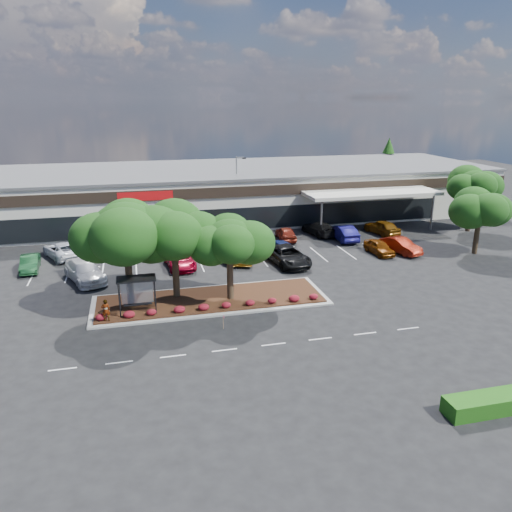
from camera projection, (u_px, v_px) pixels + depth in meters
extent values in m
plane|color=black|center=(247.00, 320.00, 35.52)|extent=(160.00, 160.00, 0.00)
cube|color=silver|center=(190.00, 193.00, 66.06)|extent=(80.00, 20.00, 6.00)
cube|color=#545457|center=(189.00, 170.00, 65.12)|extent=(80.40, 20.40, 0.30)
cube|color=black|center=(200.00, 194.00, 56.22)|extent=(80.00, 0.25, 1.20)
cube|color=black|center=(201.00, 221.00, 57.19)|extent=(60.00, 0.18, 2.60)
cube|color=red|center=(145.00, 196.00, 54.78)|extent=(6.00, 0.12, 1.00)
cube|color=silver|center=(372.00, 193.00, 58.65)|extent=(16.00, 5.00, 0.40)
cylinder|color=slate|center=(321.00, 219.00, 55.89)|extent=(0.24, 0.24, 4.20)
cylinder|color=slate|center=(432.00, 213.00, 59.10)|extent=(0.24, 0.24, 4.20)
cube|color=#A5A49F|center=(211.00, 300.00, 38.73)|extent=(18.00, 6.00, 0.15)
cube|color=#4A2616|center=(211.00, 299.00, 38.70)|extent=(17.20, 5.20, 0.12)
cube|color=silver|center=(62.00, 369.00, 29.07)|extent=(1.60, 0.12, 0.01)
cube|color=silver|center=(119.00, 362.00, 29.80)|extent=(1.60, 0.12, 0.01)
cube|color=silver|center=(173.00, 356.00, 30.53)|extent=(1.60, 0.12, 0.01)
cube|color=silver|center=(224.00, 350.00, 31.26)|extent=(1.60, 0.12, 0.01)
cube|color=silver|center=(273.00, 344.00, 32.00)|extent=(1.60, 0.12, 0.01)
cube|color=silver|center=(320.00, 339.00, 32.73)|extent=(1.60, 0.12, 0.01)
cube|color=silver|center=(365.00, 333.00, 33.46)|extent=(1.60, 0.12, 0.01)
cube|color=silver|center=(408.00, 328.00, 34.19)|extent=(1.60, 0.12, 0.01)
cube|color=silver|center=(32.00, 276.00, 44.23)|extent=(0.12, 5.00, 0.01)
cube|color=silver|center=(68.00, 273.00, 44.91)|extent=(0.12, 5.00, 0.01)
cube|color=silver|center=(103.00, 271.00, 45.60)|extent=(0.12, 5.00, 0.01)
cube|color=silver|center=(136.00, 268.00, 46.29)|extent=(0.12, 5.00, 0.01)
cube|color=silver|center=(169.00, 266.00, 46.97)|extent=(0.12, 5.00, 0.01)
cube|color=silver|center=(201.00, 263.00, 47.66)|extent=(0.12, 5.00, 0.01)
cube|color=silver|center=(231.00, 261.00, 48.35)|extent=(0.12, 5.00, 0.01)
cube|color=silver|center=(261.00, 259.00, 49.03)|extent=(0.12, 5.00, 0.01)
cube|color=silver|center=(290.00, 256.00, 49.72)|extent=(0.12, 5.00, 0.01)
cube|color=silver|center=(319.00, 254.00, 50.41)|extent=(0.12, 5.00, 0.01)
cube|color=silver|center=(346.00, 252.00, 51.09)|extent=(0.12, 5.00, 0.01)
cube|color=silver|center=(373.00, 250.00, 51.78)|extent=(0.12, 5.00, 0.01)
cylinder|color=black|center=(120.00, 294.00, 36.25)|extent=(0.08, 0.08, 2.50)
cylinder|color=black|center=(154.00, 291.00, 36.82)|extent=(0.08, 0.08, 2.50)
cylinder|color=black|center=(119.00, 300.00, 35.04)|extent=(0.08, 0.08, 2.50)
cylinder|color=black|center=(155.00, 297.00, 35.62)|extent=(0.08, 0.08, 2.50)
cube|color=black|center=(136.00, 279.00, 35.54)|extent=(2.75, 1.55, 0.10)
cube|color=silver|center=(137.00, 291.00, 36.49)|extent=(2.30, 0.03, 2.00)
cube|color=black|center=(138.00, 304.00, 36.40)|extent=(2.00, 0.35, 0.06)
cube|color=#1C5211|center=(500.00, 402.00, 25.18)|extent=(6.00, 1.30, 0.90)
cone|color=#17330E|center=(387.00, 165.00, 82.64)|extent=(3.96, 3.96, 9.00)
imported|color=#594C47|center=(106.00, 310.00, 34.55)|extent=(0.59, 0.40, 1.59)
cube|color=#A5A49F|center=(237.00, 222.00, 62.53)|extent=(0.50, 0.50, 0.40)
cylinder|color=slate|center=(237.00, 189.00, 61.26)|extent=(0.14, 0.14, 7.95)
cube|color=slate|center=(240.00, 158.00, 60.22)|extent=(0.91, 0.25, 0.14)
cube|color=black|center=(244.00, 158.00, 60.37)|extent=(0.46, 0.32, 0.18)
cube|color=#9E7753|center=(223.00, 322.00, 34.00)|extent=(0.03, 0.03, 0.98)
cube|color=#F23F82|center=(224.00, 317.00, 33.89)|extent=(0.02, 0.14, 0.18)
imported|color=#194924|center=(30.00, 263.00, 45.46)|extent=(1.83, 4.39, 1.41)
imported|color=silver|center=(85.00, 271.00, 42.91)|extent=(4.42, 6.39, 1.72)
imported|color=maroon|center=(180.00, 260.00, 46.29)|extent=(2.86, 5.37, 1.44)
imported|color=black|center=(229.00, 254.00, 48.12)|extent=(3.63, 5.34, 1.44)
imported|color=#674009|center=(244.00, 253.00, 48.07)|extent=(3.04, 5.32, 1.66)
imported|color=navy|center=(284.00, 249.00, 49.41)|extent=(2.68, 4.83, 1.55)
imported|color=black|center=(288.00, 256.00, 47.17)|extent=(3.60, 6.49, 1.72)
imported|color=#6A2F05|center=(379.00, 247.00, 50.30)|extent=(1.93, 4.24, 1.41)
imported|color=maroon|center=(401.00, 246.00, 50.65)|extent=(2.90, 4.89, 1.52)
imported|color=silver|center=(62.00, 250.00, 49.18)|extent=(4.59, 6.06, 1.53)
imported|color=#4E4D54|center=(126.00, 243.00, 51.98)|extent=(1.69, 4.31, 1.40)
imported|color=black|center=(182.00, 233.00, 55.12)|extent=(3.49, 5.12, 1.62)
imported|color=#A9ACB6|center=(175.00, 236.00, 54.29)|extent=(3.35, 5.02, 1.57)
imported|color=brown|center=(231.00, 240.00, 53.06)|extent=(4.12, 5.47, 1.38)
imported|color=maroon|center=(286.00, 234.00, 55.21)|extent=(2.15, 4.56, 1.51)
imported|color=#14125C|center=(343.00, 233.00, 55.21)|extent=(1.86, 5.22, 1.71)
imported|color=black|center=(319.00, 228.00, 57.30)|extent=(3.13, 5.60, 1.53)
imported|color=brown|center=(382.00, 227.00, 57.69)|extent=(2.90, 5.19, 1.67)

